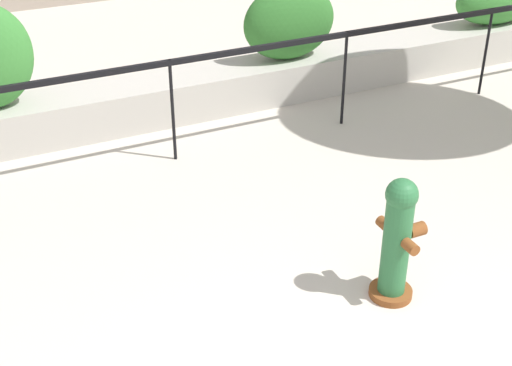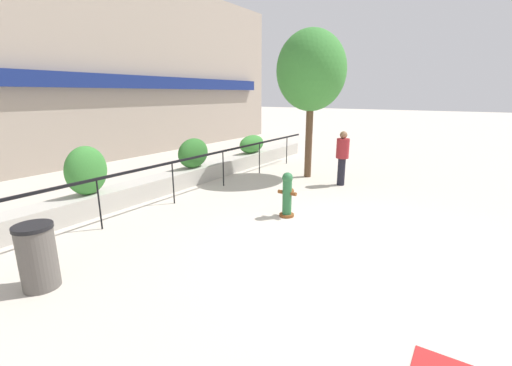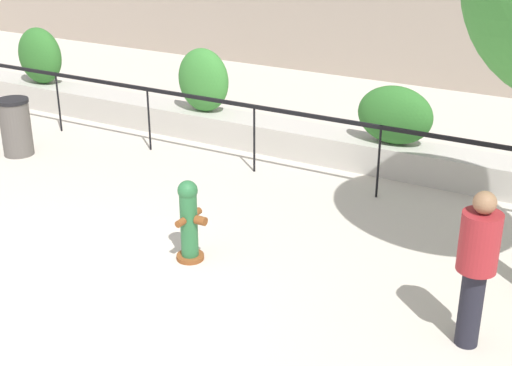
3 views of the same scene
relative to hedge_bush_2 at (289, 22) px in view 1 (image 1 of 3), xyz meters
The scene contains 4 objects.
planter_wall_low 2.12m from the hedge_bush_2, behind, with size 18.00×0.70×0.50m, color #B7B2A8.
fence_railing_segment 2.27m from the hedge_bush_2, 151.02° to the right, with size 15.00×0.05×1.15m.
hedge_bush_2 is the anchor object (origin of this frame).
fire_hydrant 4.31m from the hedge_bush_2, 106.62° to the right, with size 0.43×0.47×1.08m.
Camera 1 is at (-2.22, -1.77, 3.68)m, focal length 50.00 mm.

